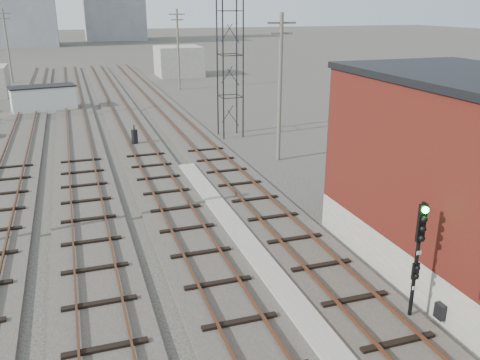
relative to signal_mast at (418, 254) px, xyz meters
name	(u,v)px	position (x,y,z in m)	size (l,w,h in m)	color
ground	(121,90)	(-3.70, 49.51, -2.34)	(320.00, 320.00, 0.00)	#282621
track_right	(180,126)	(-1.20, 28.51, -2.24)	(3.20, 90.00, 0.39)	#332D28
track_mid_right	(131,130)	(-5.20, 28.51, -2.24)	(3.20, 90.00, 0.39)	#332D28
track_mid_left	(78,133)	(-9.20, 28.51, -2.24)	(3.20, 90.00, 0.39)	#332D28
track_left	(21,138)	(-13.20, 28.51, -2.24)	(3.20, 90.00, 0.39)	#332D28
platform_curb	(273,279)	(-3.20, 3.51, -2.21)	(0.90, 28.00, 0.26)	gray
lattice_tower	(230,33)	(1.80, 24.51, 5.16)	(1.60, 1.60, 15.00)	black
utility_pole_left_c	(7,44)	(-16.20, 59.51, 2.45)	(1.80, 0.24, 9.00)	#595147
utility_pole_right_a	(280,85)	(2.80, 17.51, 2.45)	(1.80, 0.24, 9.00)	#595147
utility_pole_right_b	(178,47)	(2.80, 47.51, 2.45)	(1.80, 0.24, 9.00)	#595147
shed_right	(179,61)	(5.30, 59.51, -0.34)	(6.00, 6.00, 4.00)	gray
signal_mast	(418,254)	(0.00, 0.00, 0.00)	(0.40, 0.41, 4.00)	gray
switch_stand	(135,137)	(-5.46, 23.77, -1.68)	(0.42, 0.42, 1.41)	black
site_trailer	(43,99)	(-11.81, 38.63, -1.13)	(6.07, 3.42, 2.41)	silver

